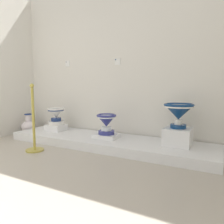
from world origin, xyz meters
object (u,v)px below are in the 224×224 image
plinth_block_central_ornate (56,128)px  info_placard_first (68,63)px  plinth_block_pale_glazed (106,136)px  info_placard_second (117,61)px  antique_toilet_central_ornate (56,115)px  antique_toilet_pale_glazed (106,122)px  antique_toilet_broad_patterned (179,112)px  stanchion_post_near_left (34,132)px  plinth_block_broad_patterned (178,137)px  decorative_vase_spare (28,126)px

plinth_block_central_ornate → info_placard_first: 1.32m
plinth_block_pale_glazed → info_placard_second: bearing=93.4°
antique_toilet_central_ornate → info_placard_second: (1.13, 0.39, 0.99)m
antique_toilet_pale_glazed → antique_toilet_broad_patterned: bearing=4.5°
plinth_block_pale_glazed → info_placard_first: info_placard_first is taller
antique_toilet_pale_glazed → stanchion_post_near_left: (-0.85, -0.76, -0.11)m
plinth_block_central_ornate → plinth_block_pale_glazed: 1.16m
plinth_block_pale_glazed → plinth_block_broad_patterned: size_ratio=1.02×
stanchion_post_near_left → antique_toilet_pale_glazed: bearing=41.7°
plinth_block_central_ornate → info_placard_second: 1.73m
antique_toilet_central_ornate → plinth_block_central_ornate: bearing=-126.9°
antique_toilet_pale_glazed → decorative_vase_spare: (-1.95, 0.08, -0.25)m
antique_toilet_pale_glazed → info_placard_first: size_ratio=2.87×
plinth_block_central_ornate → decorative_vase_spare: bearing=179.3°
plinth_block_pale_glazed → info_placard_second: info_placard_second is taller
plinth_block_pale_glazed → antique_toilet_broad_patterned: (1.14, 0.09, 0.46)m
antique_toilet_central_ornate → antique_toilet_pale_glazed: (1.16, -0.07, -0.04)m
plinth_block_central_ornate → plinth_block_broad_patterned: bearing=0.5°
plinth_block_central_ornate → antique_toilet_pale_glazed: 1.18m
antique_toilet_central_ornate → decorative_vase_spare: antique_toilet_central_ornate is taller
antique_toilet_central_ornate → antique_toilet_broad_patterned: antique_toilet_broad_patterned is taller
antique_toilet_central_ornate → antique_toilet_broad_patterned: (2.30, 0.02, 0.19)m
antique_toilet_central_ornate → plinth_block_broad_patterned: (2.30, 0.02, -0.18)m
antique_toilet_pale_glazed → antique_toilet_broad_patterned: (1.14, 0.09, 0.23)m
info_placard_second → plinth_block_pale_glazed: bearing=-86.6°
antique_toilet_central_ornate → info_placard_second: size_ratio=2.83×
plinth_block_pale_glazed → plinth_block_broad_patterned: 1.15m
plinth_block_broad_patterned → decorative_vase_spare: decorative_vase_spare is taller
plinth_block_central_ornate → info_placard_second: (1.13, 0.39, 1.24)m
stanchion_post_near_left → plinth_block_broad_patterned: bearing=23.1°
info_placard_first → decorative_vase_spare: bearing=-154.3°
plinth_block_pale_glazed → antique_toilet_central_ornate: bearing=176.5°
plinth_block_pale_glazed → antique_toilet_broad_patterned: antique_toilet_broad_patterned is taller
antique_toilet_pale_glazed → plinth_block_broad_patterned: antique_toilet_pale_glazed is taller
plinth_block_central_ornate → antique_toilet_broad_patterned: (2.30, 0.02, 0.44)m
decorative_vase_spare → info_placard_first: bearing=25.7°
plinth_block_central_ornate → antique_toilet_broad_patterned: 2.34m
info_placard_first → plinth_block_central_ornate: bearing=-89.2°
plinth_block_central_ornate → stanchion_post_near_left: stanchion_post_near_left is taller
plinth_block_pale_glazed → antique_toilet_pale_glazed: antique_toilet_pale_glazed is taller
plinth_block_broad_patterned → info_placard_second: info_placard_second is taller
antique_toilet_pale_glazed → info_placard_first: (-1.17, 0.46, 1.05)m
plinth_block_broad_patterned → decorative_vase_spare: bearing=-179.8°
plinth_block_pale_glazed → info_placard_first: (-1.17, 0.46, 1.29)m
plinth_block_broad_patterned → info_placard_first: bearing=170.9°
plinth_block_central_ornate → decorative_vase_spare: decorative_vase_spare is taller
antique_toilet_pale_glazed → info_placard_second: 1.13m
plinth_block_pale_glazed → info_placard_first: bearing=158.5°
antique_toilet_broad_patterned → stanchion_post_near_left: 2.19m
info_placard_second → decorative_vase_spare: info_placard_second is taller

